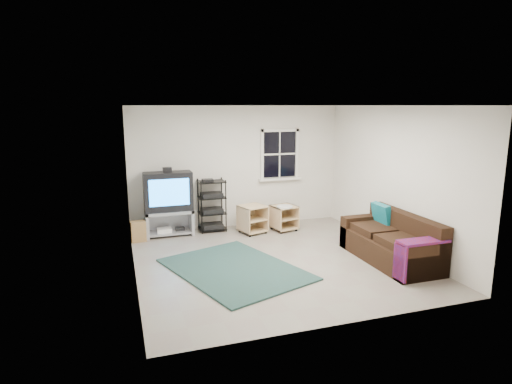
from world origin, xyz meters
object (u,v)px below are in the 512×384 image
object	(u,v)px
av_rack	(212,209)
sofa	(392,243)
tv_unit	(168,198)
side_table_right	(283,216)
side_table_left	(251,218)

from	to	relation	value
av_rack	sofa	world-z (taller)	av_rack
tv_unit	sofa	distance (m)	4.35
av_rack	side_table_right	world-z (taller)	av_rack
tv_unit	side_table_left	bearing A→B (deg)	-11.67
tv_unit	side_table_right	xyz separation A→B (m)	(2.34, -0.38, -0.46)
side_table_left	sofa	size ratio (longest dim) A/B	0.32
tv_unit	side_table_right	bearing A→B (deg)	-9.15
side_table_left	side_table_right	bearing A→B (deg)	-3.04
side_table_left	side_table_right	world-z (taller)	side_table_left
tv_unit	sofa	size ratio (longest dim) A/B	0.73
av_rack	side_table_left	distance (m)	0.86
side_table_right	side_table_left	bearing A→B (deg)	176.96
av_rack	side_table_left	xyz separation A→B (m)	(0.75, -0.38, -0.17)
tv_unit	side_table_left	world-z (taller)	tv_unit
side_table_left	av_rack	bearing A→B (deg)	153.09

